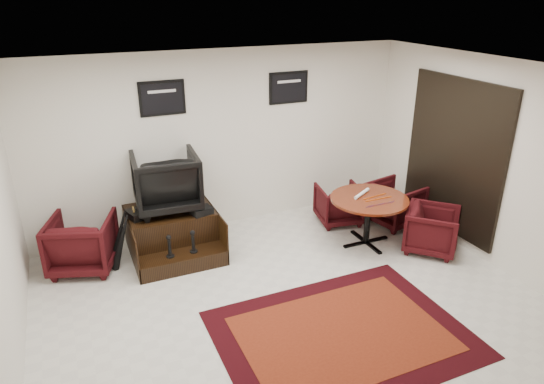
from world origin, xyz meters
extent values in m
plane|color=beige|center=(0.00, 0.00, 0.00)|extent=(6.00, 6.00, 0.00)
cube|color=silver|center=(0.00, 2.50, 1.40)|extent=(6.00, 0.02, 2.80)
cube|color=silver|center=(0.00, -2.50, 1.40)|extent=(6.00, 0.02, 2.80)
cube|color=silver|center=(3.00, 0.00, 1.40)|extent=(0.02, 5.00, 2.80)
cube|color=white|center=(0.00, 0.00, 2.80)|extent=(6.00, 5.00, 0.02)
cube|color=black|center=(2.97, 0.70, 1.30)|extent=(0.05, 1.90, 2.30)
cube|color=black|center=(2.96, 0.70, 1.30)|extent=(0.02, 1.72, 2.12)
cube|color=black|center=(2.97, 0.70, 1.30)|extent=(0.03, 0.05, 2.12)
cube|color=black|center=(-0.90, 2.48, 2.15)|extent=(0.66, 0.03, 0.50)
cube|color=black|center=(-0.90, 2.46, 2.15)|extent=(0.58, 0.01, 0.42)
cube|color=silver|center=(-0.90, 2.46, 2.25)|extent=(0.40, 0.00, 0.04)
cube|color=black|center=(1.10, 2.48, 2.15)|extent=(0.66, 0.03, 0.50)
cube|color=black|center=(1.10, 2.46, 2.15)|extent=(0.58, 0.01, 0.42)
cube|color=silver|center=(1.10, 2.46, 2.25)|extent=(0.40, 0.00, 0.04)
cube|color=black|center=(0.26, -0.75, 0.00)|extent=(2.74, 2.06, 0.01)
cube|color=#591B0C|center=(0.26, -0.75, 0.01)|extent=(2.25, 1.57, 0.01)
cube|color=black|center=(-1.03, 1.98, 0.32)|extent=(1.22, 0.91, 0.63)
cube|color=black|center=(-1.03, 1.34, 0.11)|extent=(1.22, 0.36, 0.23)
cube|color=black|center=(-1.64, 1.79, 0.32)|extent=(0.02, 1.27, 0.63)
cube|color=black|center=(-0.42, 1.79, 0.32)|extent=(0.02, 1.27, 0.63)
cylinder|color=black|center=(-1.20, 1.34, 0.24)|extent=(0.11, 0.11, 0.02)
cylinder|color=black|center=(-1.20, 1.34, 0.37)|extent=(0.04, 0.04, 0.24)
sphere|color=black|center=(-1.20, 1.34, 0.52)|extent=(0.07, 0.07, 0.07)
cylinder|color=black|center=(-0.87, 1.34, 0.24)|extent=(0.11, 0.11, 0.02)
cylinder|color=black|center=(-0.87, 1.34, 0.37)|extent=(0.04, 0.04, 0.24)
sphere|color=black|center=(-0.87, 1.34, 0.52)|extent=(0.07, 0.07, 0.07)
imported|color=black|center=(-1.03, 2.03, 1.10)|extent=(0.96, 0.91, 0.92)
cube|color=black|center=(-1.56, 1.86, 0.69)|extent=(0.19, 0.32, 0.11)
cube|color=black|center=(-1.45, 1.90, 0.69)|extent=(0.19, 0.32, 0.11)
cube|color=black|center=(-0.64, 1.64, 0.68)|extent=(0.32, 0.26, 0.10)
imported|color=black|center=(-2.26, 1.92, 0.42)|extent=(1.03, 0.99, 0.84)
cylinder|color=#48140A|center=(1.71, 0.95, 0.73)|extent=(1.15, 1.15, 0.04)
cylinder|color=black|center=(1.71, 0.95, 0.38)|extent=(0.09, 0.09, 0.68)
cube|color=black|center=(1.71, 0.95, 0.02)|extent=(0.77, 0.06, 0.03)
cube|color=black|center=(1.71, 0.95, 0.02)|extent=(0.06, 0.77, 0.03)
imported|color=black|center=(1.70, 1.75, 0.35)|extent=(0.79, 0.75, 0.70)
imported|color=black|center=(2.51, 1.36, 0.38)|extent=(0.84, 0.87, 0.77)
imported|color=black|center=(2.45, 0.38, 0.37)|extent=(0.98, 0.98, 0.74)
cylinder|color=white|center=(1.66, 1.08, 0.78)|extent=(0.39, 0.26, 0.05)
cylinder|color=#D14E0B|center=(1.80, 0.85, 0.76)|extent=(0.45, 0.01, 0.01)
cylinder|color=#D14E0B|center=(1.80, 0.95, 0.76)|extent=(0.45, 0.07, 0.01)
cylinder|color=#4C1933|center=(1.50, 0.68, 0.75)|extent=(0.09, 0.05, 0.01)
cylinder|color=#4C1933|center=(1.56, 0.68, 0.75)|extent=(0.09, 0.05, 0.01)
cylinder|color=#4C1933|center=(1.62, 0.68, 0.75)|extent=(0.09, 0.05, 0.01)
cylinder|color=#4C1933|center=(1.68, 0.68, 0.75)|extent=(0.09, 0.05, 0.01)
cylinder|color=#4C1933|center=(1.74, 0.68, 0.75)|extent=(0.09, 0.05, 0.01)
cylinder|color=#4C1933|center=(1.80, 0.68, 0.75)|extent=(0.09, 0.05, 0.01)
cylinder|color=#4C1933|center=(1.86, 0.68, 0.75)|extent=(0.09, 0.05, 0.01)
cylinder|color=#4C1933|center=(1.92, 0.68, 0.75)|extent=(0.09, 0.05, 0.01)
camera|label=1|loc=(-2.23, -4.47, 3.58)|focal=32.00mm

